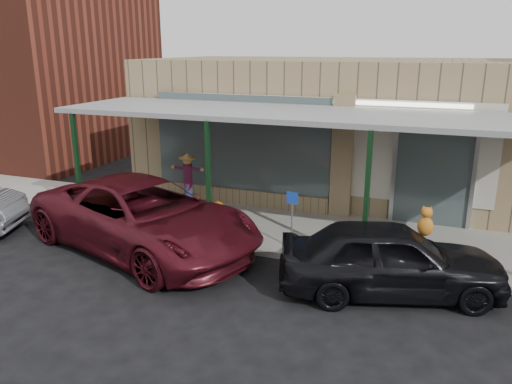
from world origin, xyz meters
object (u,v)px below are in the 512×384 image
at_px(car_maroon, 144,216).
at_px(barrel_scarecrow, 188,192).
at_px(handicap_sign, 292,212).
at_px(parked_sedan, 391,258).
at_px(barrel_pumpkin, 218,215).

bearing_deg(car_maroon, barrel_scarecrow, 23.02).
relative_size(handicap_sign, car_maroon, 0.22).
height_order(handicap_sign, parked_sedan, parked_sedan).
distance_m(barrel_pumpkin, car_maroon, 2.17).
relative_size(barrel_pumpkin, parked_sedan, 0.15).
bearing_deg(parked_sedan, barrel_pumpkin, 48.82).
distance_m(handicap_sign, car_maroon, 3.41).
xyz_separation_m(barrel_pumpkin, parked_sedan, (4.54, -2.04, 0.34)).
bearing_deg(barrel_pumpkin, parked_sedan, -24.13).
bearing_deg(car_maroon, barrel_pumpkin, -10.21).
bearing_deg(parked_sedan, handicap_sign, 46.25).
height_order(barrel_pumpkin, car_maroon, car_maroon).
height_order(barrel_pumpkin, handicap_sign, handicap_sign).
distance_m(barrel_scarecrow, parked_sedan, 6.37).
height_order(barrel_scarecrow, handicap_sign, barrel_scarecrow).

